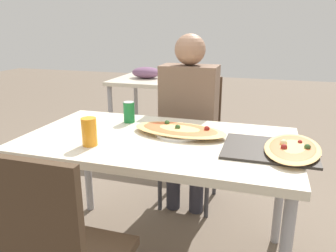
{
  "coord_description": "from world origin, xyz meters",
  "views": [
    {
      "loc": [
        0.52,
        -1.52,
        1.29
      ],
      "look_at": [
        0.04,
        0.03,
        0.79
      ],
      "focal_mm": 35.0,
      "sensor_mm": 36.0,
      "label": 1
    }
  ],
  "objects_px": {
    "person_seated": "(189,111)",
    "pizza_main": "(180,130)",
    "dining_table": "(158,150)",
    "soda_can": "(129,112)",
    "drink_glass": "(89,132)",
    "chair_far_seated": "(192,134)",
    "pizza_second": "(292,149)"
  },
  "relations": [
    {
      "from": "person_seated",
      "to": "pizza_main",
      "type": "height_order",
      "value": "person_seated"
    },
    {
      "from": "dining_table",
      "to": "pizza_main",
      "type": "bearing_deg",
      "value": 45.43
    },
    {
      "from": "pizza_main",
      "to": "soda_can",
      "type": "relative_size",
      "value": 4.29
    },
    {
      "from": "drink_glass",
      "to": "chair_far_seated",
      "type": "bearing_deg",
      "value": 72.34
    },
    {
      "from": "person_seated",
      "to": "drink_glass",
      "type": "relative_size",
      "value": 9.04
    },
    {
      "from": "chair_far_seated",
      "to": "pizza_main",
      "type": "xyz_separation_m",
      "value": [
        0.08,
        -0.63,
        0.23
      ]
    },
    {
      "from": "soda_can",
      "to": "pizza_second",
      "type": "height_order",
      "value": "soda_can"
    },
    {
      "from": "dining_table",
      "to": "pizza_second",
      "type": "relative_size",
      "value": 3.09
    },
    {
      "from": "pizza_main",
      "to": "drink_glass",
      "type": "relative_size",
      "value": 3.92
    },
    {
      "from": "chair_far_seated",
      "to": "person_seated",
      "type": "distance_m",
      "value": 0.24
    },
    {
      "from": "person_seated",
      "to": "pizza_second",
      "type": "height_order",
      "value": "person_seated"
    },
    {
      "from": "dining_table",
      "to": "soda_can",
      "type": "relative_size",
      "value": 11.17
    },
    {
      "from": "dining_table",
      "to": "pizza_main",
      "type": "xyz_separation_m",
      "value": [
        0.09,
        0.09,
        0.09
      ]
    },
    {
      "from": "dining_table",
      "to": "drink_glass",
      "type": "bearing_deg",
      "value": -144.49
    },
    {
      "from": "drink_glass",
      "to": "pizza_second",
      "type": "height_order",
      "value": "drink_glass"
    },
    {
      "from": "person_seated",
      "to": "pizza_main",
      "type": "distance_m",
      "value": 0.52
    },
    {
      "from": "person_seated",
      "to": "pizza_second",
      "type": "relative_size",
      "value": 2.74
    },
    {
      "from": "pizza_main",
      "to": "drink_glass",
      "type": "bearing_deg",
      "value": -141.82
    },
    {
      "from": "dining_table",
      "to": "soda_can",
      "type": "xyz_separation_m",
      "value": [
        -0.26,
        0.22,
        0.13
      ]
    },
    {
      "from": "dining_table",
      "to": "person_seated",
      "type": "xyz_separation_m",
      "value": [
        0.01,
        0.61,
        0.06
      ]
    },
    {
      "from": "dining_table",
      "to": "pizza_second",
      "type": "height_order",
      "value": "pizza_second"
    },
    {
      "from": "chair_far_seated",
      "to": "person_seated",
      "type": "relative_size",
      "value": 0.75
    },
    {
      "from": "dining_table",
      "to": "drink_glass",
      "type": "xyz_separation_m",
      "value": [
        -0.28,
        -0.2,
        0.14
      ]
    },
    {
      "from": "dining_table",
      "to": "person_seated",
      "type": "relative_size",
      "value": 1.13
    },
    {
      "from": "drink_glass",
      "to": "dining_table",
      "type": "bearing_deg",
      "value": 35.51
    },
    {
      "from": "dining_table",
      "to": "soda_can",
      "type": "distance_m",
      "value": 0.36
    },
    {
      "from": "pizza_main",
      "to": "person_seated",
      "type": "bearing_deg",
      "value": 98.38
    },
    {
      "from": "chair_far_seated",
      "to": "pizza_second",
      "type": "xyz_separation_m",
      "value": [
        0.64,
        -0.75,
        0.23
      ]
    },
    {
      "from": "soda_can",
      "to": "pizza_second",
      "type": "distance_m",
      "value": 0.94
    },
    {
      "from": "dining_table",
      "to": "drink_glass",
      "type": "height_order",
      "value": "drink_glass"
    },
    {
      "from": "pizza_main",
      "to": "pizza_second",
      "type": "distance_m",
      "value": 0.57
    },
    {
      "from": "chair_far_seated",
      "to": "pizza_main",
      "type": "height_order",
      "value": "chair_far_seated"
    }
  ]
}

